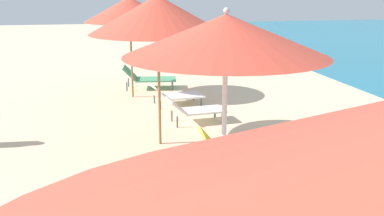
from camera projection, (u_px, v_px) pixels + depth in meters
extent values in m
cylinder|color=silver|center=(223.00, 161.00, 4.36)|extent=(0.05, 0.05, 2.16)
cone|color=#E54C38|center=(226.00, 35.00, 4.02)|extent=(1.98, 1.98, 0.40)
sphere|color=silver|center=(227.00, 11.00, 3.96)|extent=(0.06, 0.06, 0.06)
cube|color=white|center=(279.00, 177.00, 5.86)|extent=(1.07, 0.76, 0.04)
cube|color=white|center=(232.00, 167.00, 5.73)|extent=(0.37, 0.71, 0.35)
cylinder|color=#59595E|center=(299.00, 176.00, 6.23)|extent=(0.04, 0.04, 0.26)
cylinder|color=#59595E|center=(315.00, 195.00, 5.67)|extent=(0.04, 0.04, 0.26)
cylinder|color=#59595E|center=(223.00, 181.00, 6.10)|extent=(0.04, 0.04, 0.26)
cylinder|color=#59595E|center=(232.00, 200.00, 5.54)|extent=(0.04, 0.04, 0.26)
cylinder|color=olive|center=(159.00, 91.00, 7.67)|extent=(0.05, 0.05, 2.03)
cone|color=#E54C38|center=(158.00, 14.00, 7.31)|extent=(2.39, 2.39, 0.65)
cube|color=white|center=(203.00, 110.00, 9.19)|extent=(0.97, 0.65, 0.04)
cube|color=white|center=(176.00, 106.00, 8.98)|extent=(0.38, 0.59, 0.29)
cylinder|color=#59595E|center=(215.00, 112.00, 9.55)|extent=(0.04, 0.04, 0.24)
cylinder|color=#59595E|center=(222.00, 118.00, 9.12)|extent=(0.04, 0.04, 0.24)
cylinder|color=#59595E|center=(172.00, 116.00, 9.26)|extent=(0.04, 0.04, 0.24)
cylinder|color=#59595E|center=(177.00, 122.00, 8.84)|extent=(0.04, 0.04, 0.24)
cube|color=yellow|center=(248.00, 151.00, 6.95)|extent=(1.04, 0.72, 0.04)
cube|color=yellow|center=(210.00, 142.00, 6.82)|extent=(0.35, 0.67, 0.35)
cylinder|color=#59595E|center=(266.00, 151.00, 7.29)|extent=(0.04, 0.04, 0.21)
cylinder|color=#59595E|center=(276.00, 163.00, 6.77)|extent=(0.04, 0.04, 0.21)
cylinder|color=#59595E|center=(203.00, 154.00, 7.16)|extent=(0.04, 0.04, 0.21)
cylinder|color=#59595E|center=(209.00, 167.00, 6.63)|extent=(0.04, 0.04, 0.21)
cylinder|color=olive|center=(132.00, 60.00, 11.15)|extent=(0.05, 0.05, 1.98)
cone|color=#E54C38|center=(130.00, 9.00, 10.80)|extent=(2.33, 2.33, 0.63)
cube|color=#4CA572|center=(156.00, 79.00, 12.31)|extent=(1.23, 0.82, 0.04)
cube|color=#4CA572|center=(130.00, 73.00, 12.21)|extent=(0.46, 0.72, 0.38)
cylinder|color=#59595E|center=(172.00, 82.00, 12.65)|extent=(0.04, 0.04, 0.25)
cylinder|color=#59595E|center=(173.00, 86.00, 12.10)|extent=(0.04, 0.04, 0.25)
cylinder|color=#59595E|center=(128.00, 82.00, 12.58)|extent=(0.04, 0.04, 0.25)
cylinder|color=#59595E|center=(127.00, 87.00, 12.02)|extent=(0.04, 0.04, 0.25)
cube|color=white|center=(183.00, 95.00, 10.65)|extent=(1.04, 0.81, 0.04)
cube|color=white|center=(158.00, 91.00, 10.40)|extent=(0.42, 0.73, 0.31)
cylinder|color=#59595E|center=(193.00, 96.00, 11.07)|extent=(0.04, 0.04, 0.20)
cylinder|color=#59595E|center=(201.00, 102.00, 10.53)|extent=(0.04, 0.04, 0.20)
cylinder|color=#59595E|center=(154.00, 99.00, 10.74)|extent=(0.04, 0.04, 0.20)
cylinder|color=#59595E|center=(160.00, 105.00, 10.20)|extent=(0.04, 0.04, 0.20)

